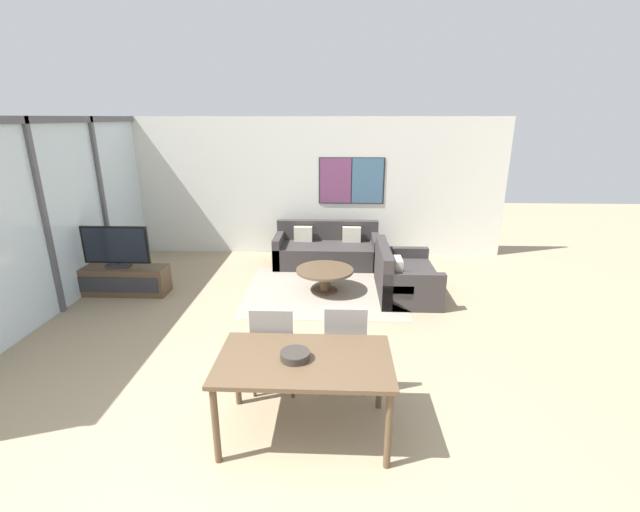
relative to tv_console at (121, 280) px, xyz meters
name	(u,v)px	position (x,y,z in m)	size (l,w,h in m)	color
ground_plane	(254,488)	(2.92, -3.80, -0.23)	(24.00, 24.00, 0.00)	#9E896B
wall_back	(309,187)	(2.95, 2.37, 1.18)	(8.03, 0.09, 2.80)	silver
window_wall_left	(41,211)	(-0.59, -0.72, 1.30)	(0.07, 6.17, 2.80)	silver
area_rug	(325,291)	(3.35, 0.22, -0.23)	(2.60, 2.19, 0.01)	gray
tv_console	(121,280)	(0.00, 0.00, 0.00)	(1.54, 0.43, 0.46)	brown
television	(116,247)	(0.00, 0.00, 0.57)	(1.08, 0.20, 0.68)	#2D2D33
sofa_main	(327,250)	(3.35, 1.66, 0.04)	(2.03, 0.93, 0.81)	#383333
sofa_side	(401,278)	(4.61, 0.17, 0.04)	(0.93, 1.45, 0.81)	#383333
coffee_table	(325,275)	(3.35, 0.22, 0.07)	(0.95, 0.95, 0.39)	brown
dining_table	(305,367)	(3.28, -3.15, 0.46)	(1.54, 0.90, 0.77)	brown
dining_chair_left	(274,345)	(2.91, -2.53, 0.31)	(0.46, 0.46, 1.00)	gray
dining_chair_centre	(345,344)	(3.65, -2.47, 0.31)	(0.46, 0.46, 1.00)	gray
fruit_bowl	(295,355)	(3.20, -3.16, 0.59)	(0.26, 0.26, 0.07)	#332D28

